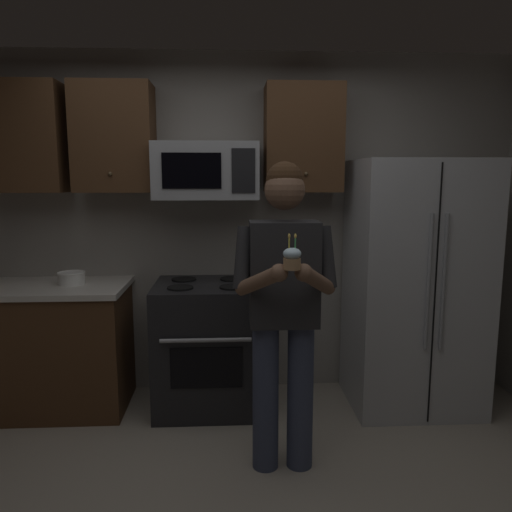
# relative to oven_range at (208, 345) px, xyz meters

# --- Properties ---
(wall_back) EXTENTS (4.40, 0.10, 2.60)m
(wall_back) POSITION_rel_oven_range_xyz_m (0.15, 0.39, 0.84)
(wall_back) COLOR gray
(wall_back) RESTS_ON ground
(oven_range) EXTENTS (0.76, 0.70, 0.93)m
(oven_range) POSITION_rel_oven_range_xyz_m (0.00, 0.00, 0.00)
(oven_range) COLOR black
(oven_range) RESTS_ON ground
(microwave) EXTENTS (0.74, 0.41, 0.40)m
(microwave) POSITION_rel_oven_range_xyz_m (0.00, 0.12, 1.26)
(microwave) COLOR #9EA0A5
(refrigerator) EXTENTS (0.90, 0.75, 1.80)m
(refrigerator) POSITION_rel_oven_range_xyz_m (1.50, -0.04, 0.44)
(refrigerator) COLOR #B7BABF
(refrigerator) RESTS_ON ground
(cabinet_row_upper) EXTENTS (2.78, 0.36, 0.76)m
(cabinet_row_upper) POSITION_rel_oven_range_xyz_m (-0.57, 0.17, 1.49)
(cabinet_row_upper) COLOR #4C301C
(counter_left) EXTENTS (1.44, 0.66, 0.92)m
(counter_left) POSITION_rel_oven_range_xyz_m (-1.30, 0.02, 0.00)
(counter_left) COLOR #4C301C
(counter_left) RESTS_ON ground
(bowl_large_white) EXTENTS (0.19, 0.19, 0.09)m
(bowl_large_white) POSITION_rel_oven_range_xyz_m (-0.97, 0.04, 0.51)
(bowl_large_white) COLOR white
(bowl_large_white) RESTS_ON counter_left
(person) EXTENTS (0.60, 0.48, 1.76)m
(person) POSITION_rel_oven_range_xyz_m (0.46, -0.83, 0.53)
(person) COLOR #383F59
(person) RESTS_ON ground
(cupcake) EXTENTS (0.09, 0.09, 0.17)m
(cupcake) POSITION_rel_oven_range_xyz_m (0.46, -1.16, 0.83)
(cupcake) COLOR #A87F56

